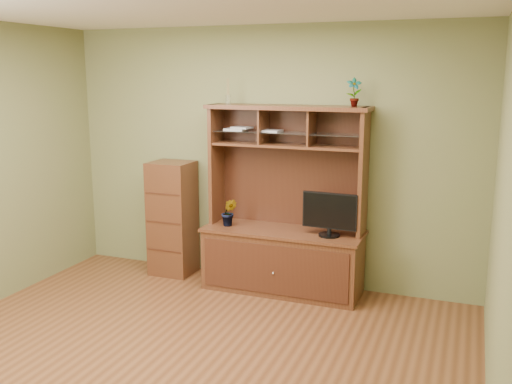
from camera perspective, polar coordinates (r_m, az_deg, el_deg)
The scene contains 8 objects.
room at distance 4.25m, azimuth -8.22°, elevation -0.03°, with size 4.54×4.04×2.74m.
media_hutch at distance 5.88m, azimuth 2.77°, elevation -4.92°, with size 1.66×0.61×1.90m.
monitor at distance 5.58m, azimuth 7.38°, elevation -2.15°, with size 0.54×0.21×0.43m.
orchid_plant at distance 5.93m, azimuth -2.71°, elevation -2.05°, with size 0.16×0.13×0.29m, color #255A1E.
top_plant at distance 5.54m, azimuth 9.77°, elevation 9.81°, with size 0.14×0.10×0.27m, color #3A6423.
reed_diffuser at distance 5.94m, azimuth -2.82°, elevation 9.75°, with size 0.05×0.05×0.26m.
magazines at distance 5.87m, azimuth -0.70°, elevation 6.29°, with size 0.61×0.19×0.04m.
side_cabinet at distance 6.41m, azimuth -8.34°, elevation -2.60°, with size 0.45×0.41×1.26m.
Camera 1 is at (2.05, -3.62, 2.21)m, focal length 40.00 mm.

